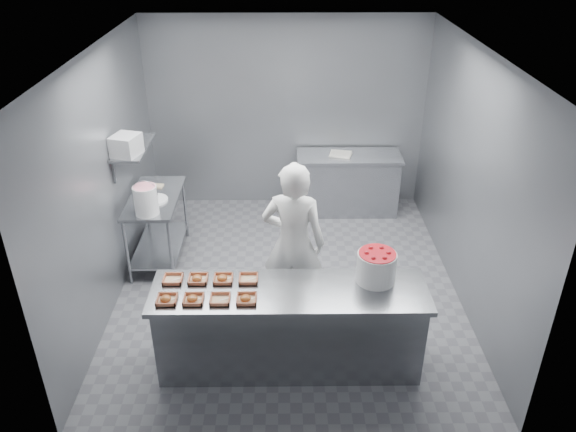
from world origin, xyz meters
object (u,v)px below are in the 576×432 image
object	(u,v)px
tray_0	(166,299)
tray_3	(246,299)
tray_4	(173,279)
strawberry_tub	(376,266)
back_counter	(348,183)
glaze_bucket	(146,199)
tray_1	(193,299)
tray_2	(220,299)
prep_table	(157,218)
tray_6	(223,279)
tray_5	(198,279)
service_counter	(290,328)
appliance	(126,145)
worker	(294,243)
tray_7	(248,279)

from	to	relation	value
tray_0	tray_3	bearing A→B (deg)	0.00
tray_4	strawberry_tub	distance (m)	1.94
back_counter	tray_0	size ratio (longest dim) A/B	8.01
back_counter	glaze_bucket	size ratio (longest dim) A/B	3.55
back_counter	tray_1	size ratio (longest dim) A/B	8.01
tray_2	tray_4	bearing A→B (deg)	146.57
prep_table	tray_3	size ratio (longest dim) A/B	6.40
tray_6	glaze_bucket	world-z (taller)	glaze_bucket
tray_5	tray_6	xyz separation A→B (m)	(0.24, 0.00, 0.00)
back_counter	tray_3	world-z (taller)	tray_3
tray_6	service_counter	bearing A→B (deg)	-14.04
appliance	back_counter	bearing A→B (deg)	46.15
strawberry_tub	tray_6	bearing A→B (deg)	179.67
worker	tray_3	bearing A→B (deg)	75.52
service_counter	tray_6	xyz separation A→B (m)	(-0.63, 0.16, 0.47)
tray_7	tray_3	bearing A→B (deg)	-90.55
tray_5	glaze_bucket	size ratio (longest dim) A/B	0.44
tray_3	worker	distance (m)	1.06
tray_1	tray_4	size ratio (longest dim) A/B	1.00
tray_0	glaze_bucket	bearing A→B (deg)	107.31
tray_1	tray_2	distance (m)	0.24
tray_3	tray_7	distance (m)	0.32
prep_table	worker	distance (m)	2.08
tray_4	appliance	world-z (taller)	appliance
tray_7	service_counter	bearing A→B (deg)	-22.07
tray_6	tray_7	bearing A→B (deg)	0.00
service_counter	tray_7	world-z (taller)	tray_7
tray_4	tray_5	distance (m)	0.24
tray_0	tray_6	world-z (taller)	same
service_counter	tray_2	size ratio (longest dim) A/B	13.88
tray_2	tray_4	world-z (taller)	same
strawberry_tub	tray_7	bearing A→B (deg)	179.60
service_counter	worker	distance (m)	0.93
tray_4	tray_6	size ratio (longest dim) A/B	1.00
tray_6	worker	bearing A→B (deg)	43.00
tray_4	tray_5	world-z (taller)	tray_5
tray_0	tray_6	distance (m)	0.58
tray_1	tray_4	xyz separation A→B (m)	(-0.24, 0.32, -0.00)
prep_table	worker	bearing A→B (deg)	-34.09
tray_2	strawberry_tub	xyz separation A→B (m)	(1.45, 0.31, 0.14)
tray_0	tray_1	distance (m)	0.24
tray_0	worker	xyz separation A→B (m)	(1.17, 0.96, -0.00)
tray_7	glaze_bucket	bearing A→B (deg)	132.60
tray_4	service_counter	bearing A→B (deg)	-8.12
tray_0	tray_5	world-z (taller)	same
tray_0	worker	world-z (taller)	worker
service_counter	tray_1	xyz separation A→B (m)	(-0.87, -0.16, 0.47)
tray_0	tray_4	distance (m)	0.32
tray_0	tray_7	distance (m)	0.79
strawberry_tub	glaze_bucket	bearing A→B (deg)	151.00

